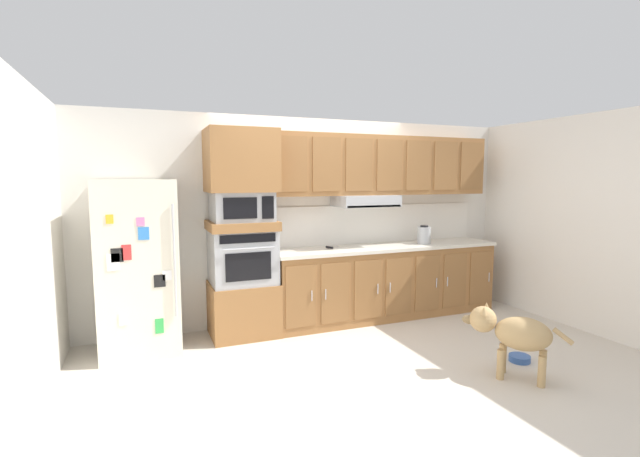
{
  "coord_description": "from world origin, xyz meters",
  "views": [
    {
      "loc": [
        -2.0,
        -4.15,
        1.77
      ],
      "look_at": [
        -0.23,
        0.23,
        1.24
      ],
      "focal_mm": 25.15,
      "sensor_mm": 36.0,
      "label": 1
    }
  ],
  "objects_px": {
    "dog_food_bowl": "(520,358)",
    "built_in_oven": "(243,256)",
    "microwave": "(242,206)",
    "dog": "(513,332)",
    "screwdriver": "(330,247)",
    "refrigerator": "(138,266)",
    "electric_kettle": "(424,235)"
  },
  "relations": [
    {
      "from": "dog",
      "to": "screwdriver",
      "type": "bearing_deg",
      "value": -16.74
    },
    {
      "from": "screwdriver",
      "to": "electric_kettle",
      "type": "height_order",
      "value": "electric_kettle"
    },
    {
      "from": "built_in_oven",
      "to": "dog",
      "type": "xyz_separation_m",
      "value": [
        1.97,
        -1.99,
        -0.49
      ]
    },
    {
      "from": "refrigerator",
      "to": "electric_kettle",
      "type": "height_order",
      "value": "refrigerator"
    },
    {
      "from": "dog",
      "to": "dog_food_bowl",
      "type": "xyz_separation_m",
      "value": [
        0.35,
        0.23,
        -0.38
      ]
    },
    {
      "from": "refrigerator",
      "to": "microwave",
      "type": "xyz_separation_m",
      "value": [
        1.08,
        0.07,
        0.58
      ]
    },
    {
      "from": "dog",
      "to": "dog_food_bowl",
      "type": "height_order",
      "value": "dog"
    },
    {
      "from": "refrigerator",
      "to": "built_in_oven",
      "type": "xyz_separation_m",
      "value": [
        1.08,
        0.07,
        0.02
      ]
    },
    {
      "from": "microwave",
      "to": "screwdriver",
      "type": "height_order",
      "value": "microwave"
    },
    {
      "from": "built_in_oven",
      "to": "microwave",
      "type": "distance_m",
      "value": 0.56
    },
    {
      "from": "refrigerator",
      "to": "dog_food_bowl",
      "type": "relative_size",
      "value": 8.8
    },
    {
      "from": "refrigerator",
      "to": "electric_kettle",
      "type": "xyz_separation_m",
      "value": [
        3.46,
        0.02,
        0.15
      ]
    },
    {
      "from": "microwave",
      "to": "electric_kettle",
      "type": "xyz_separation_m",
      "value": [
        2.38,
        -0.05,
        -0.43
      ]
    },
    {
      "from": "built_in_oven",
      "to": "microwave",
      "type": "height_order",
      "value": "microwave"
    },
    {
      "from": "screwdriver",
      "to": "dog",
      "type": "distance_m",
      "value": 2.29
    },
    {
      "from": "built_in_oven",
      "to": "dog",
      "type": "distance_m",
      "value": 2.84
    },
    {
      "from": "screwdriver",
      "to": "dog_food_bowl",
      "type": "distance_m",
      "value": 2.37
    },
    {
      "from": "built_in_oven",
      "to": "dog_food_bowl",
      "type": "bearing_deg",
      "value": -37.11
    },
    {
      "from": "electric_kettle",
      "to": "dog_food_bowl",
      "type": "bearing_deg",
      "value": -91.98
    },
    {
      "from": "microwave",
      "to": "dog_food_bowl",
      "type": "xyz_separation_m",
      "value": [
        2.32,
        -1.75,
        -1.43
      ]
    },
    {
      "from": "dog_food_bowl",
      "to": "built_in_oven",
      "type": "bearing_deg",
      "value": 142.89
    },
    {
      "from": "microwave",
      "to": "dog",
      "type": "xyz_separation_m",
      "value": [
        1.97,
        -1.99,
        -1.05
      ]
    },
    {
      "from": "dog_food_bowl",
      "to": "refrigerator",
      "type": "bearing_deg",
      "value": 153.64
    },
    {
      "from": "screwdriver",
      "to": "electric_kettle",
      "type": "distance_m",
      "value": 1.3
    },
    {
      "from": "built_in_oven",
      "to": "electric_kettle",
      "type": "distance_m",
      "value": 2.38
    },
    {
      "from": "screwdriver",
      "to": "dog",
      "type": "bearing_deg",
      "value": -66.54
    },
    {
      "from": "built_in_oven",
      "to": "dog",
      "type": "relative_size",
      "value": 0.95
    },
    {
      "from": "electric_kettle",
      "to": "dog",
      "type": "xyz_separation_m",
      "value": [
        -0.4,
        -1.94,
        -0.62
      ]
    },
    {
      "from": "refrigerator",
      "to": "microwave",
      "type": "relative_size",
      "value": 2.73
    },
    {
      "from": "refrigerator",
      "to": "microwave",
      "type": "bearing_deg",
      "value": 3.57
    },
    {
      "from": "microwave",
      "to": "screwdriver",
      "type": "relative_size",
      "value": 3.93
    },
    {
      "from": "microwave",
      "to": "dog",
      "type": "height_order",
      "value": "microwave"
    }
  ]
}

